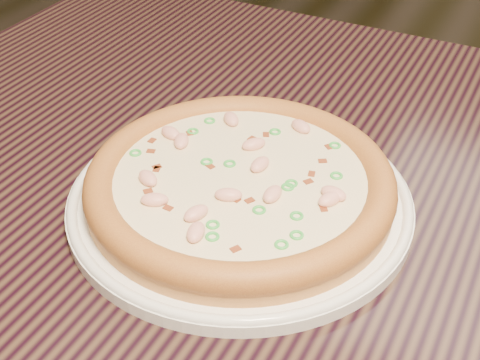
% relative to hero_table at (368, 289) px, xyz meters
% --- Properties ---
extents(hero_table, '(1.20, 0.80, 0.75)m').
position_rel_hero_table_xyz_m(hero_table, '(0.00, 0.00, 0.00)').
color(hero_table, black).
rests_on(hero_table, ground).
extents(plate, '(0.32, 0.32, 0.02)m').
position_rel_hero_table_xyz_m(plate, '(-0.12, -0.05, 0.11)').
color(plate, white).
rests_on(plate, hero_table).
extents(pizza, '(0.28, 0.28, 0.03)m').
position_rel_hero_table_xyz_m(pizza, '(-0.12, -0.05, 0.13)').
color(pizza, '#C38442').
rests_on(pizza, plate).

